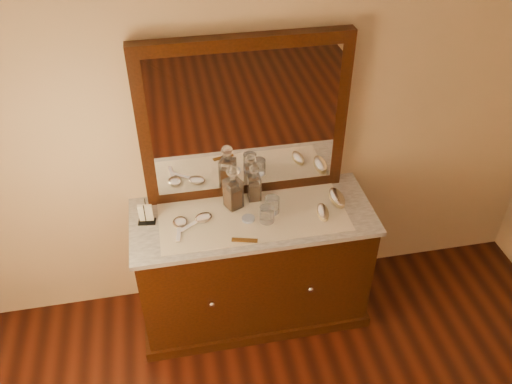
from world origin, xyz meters
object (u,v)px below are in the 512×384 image
(hand_mirror_outer, at_px, (180,224))
(hand_mirror_inner, at_px, (201,219))
(decanter_left, at_px, (233,191))
(dresser_cabinet, at_px, (253,267))
(mirror_frame, at_px, (244,121))
(brush_far, at_px, (337,198))
(brush_near, at_px, (323,212))
(napkin_rack, at_px, (146,214))
(comb, at_px, (245,240))
(decanter_right, at_px, (254,186))
(pin_dish, at_px, (248,219))

(hand_mirror_outer, height_order, hand_mirror_inner, same)
(decanter_left, xyz_separation_m, hand_mirror_inner, (-0.21, -0.09, -0.11))
(decanter_left, xyz_separation_m, hand_mirror_outer, (-0.33, -0.11, -0.11))
(dresser_cabinet, relative_size, mirror_frame, 1.17)
(dresser_cabinet, height_order, decanter_left, decanter_left)
(brush_far, bearing_deg, brush_near, -138.16)
(mirror_frame, bearing_deg, brush_far, -22.61)
(decanter_left, bearing_deg, hand_mirror_inner, -156.04)
(napkin_rack, height_order, brush_near, napkin_rack)
(mirror_frame, xyz_separation_m, brush_far, (0.52, -0.22, -0.47))
(dresser_cabinet, xyz_separation_m, comb, (-0.09, -0.21, 0.45))
(dresser_cabinet, distance_m, hand_mirror_outer, 0.63)
(decanter_right, bearing_deg, pin_dish, -110.70)
(brush_near, xyz_separation_m, hand_mirror_outer, (-0.83, 0.07, -0.01))
(decanter_left, bearing_deg, pin_dish, -64.96)
(pin_dish, xyz_separation_m, hand_mirror_inner, (-0.27, 0.05, 0.00))
(mirror_frame, bearing_deg, brush_near, -39.02)
(comb, relative_size, decanter_left, 0.49)
(decanter_right, bearing_deg, hand_mirror_inner, -157.37)
(dresser_cabinet, height_order, brush_far, brush_far)
(pin_dish, distance_m, hand_mirror_outer, 0.40)
(pin_dish, relative_size, decanter_left, 0.26)
(mirror_frame, xyz_separation_m, brush_near, (0.40, -0.33, -0.48))
(brush_near, height_order, hand_mirror_outer, brush_near)
(comb, bearing_deg, brush_near, 29.75)
(decanter_right, distance_m, brush_far, 0.51)
(dresser_cabinet, distance_m, mirror_frame, 0.97)
(pin_dish, height_order, brush_far, brush_far)
(hand_mirror_outer, bearing_deg, brush_near, -4.56)
(dresser_cabinet, bearing_deg, decanter_left, 135.01)
(napkin_rack, bearing_deg, decanter_right, 8.11)
(hand_mirror_inner, bearing_deg, brush_near, -7.12)
(pin_dish, height_order, decanter_right, decanter_right)
(comb, bearing_deg, decanter_right, 86.08)
(comb, distance_m, napkin_rack, 0.59)
(comb, height_order, brush_near, brush_near)
(pin_dish, bearing_deg, brush_far, 6.72)
(dresser_cabinet, xyz_separation_m, decanter_left, (-0.10, 0.10, 0.56))
(pin_dish, distance_m, hand_mirror_inner, 0.28)
(mirror_frame, height_order, decanter_right, mirror_frame)
(dresser_cabinet, xyz_separation_m, mirror_frame, (0.00, 0.25, 0.94))
(decanter_right, height_order, hand_mirror_outer, decanter_right)
(pin_dish, distance_m, brush_near, 0.44)
(comb, distance_m, hand_mirror_outer, 0.40)
(comb, distance_m, decanter_left, 0.33)
(napkin_rack, xyz_separation_m, brush_near, (1.02, -0.14, -0.04))
(comb, bearing_deg, decanter_left, 107.25)
(comb, distance_m, hand_mirror_inner, 0.31)
(mirror_frame, distance_m, hand_mirror_inner, 0.62)
(hand_mirror_inner, bearing_deg, decanter_left, 23.96)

